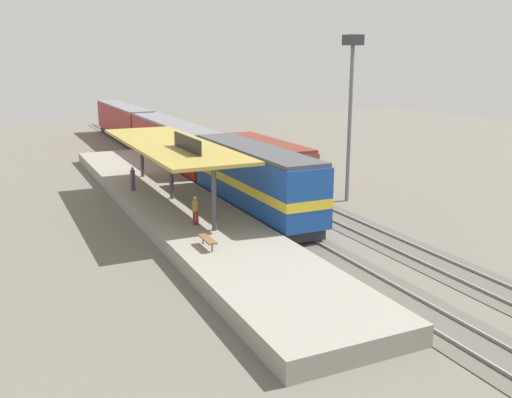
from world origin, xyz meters
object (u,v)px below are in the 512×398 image
object	(u,v)px
locomotive	(254,180)
passenger_carriage_front	(173,144)
person_waiting	(195,209)
person_walking	(133,177)
freight_car	(266,162)
platform_bench	(207,239)
passenger_carriage_rear	(124,122)
light_mast	(351,84)

from	to	relation	value
locomotive	passenger_carriage_front	distance (m)	18.00
passenger_carriage_front	person_waiting	distance (m)	21.92
person_walking	locomotive	bearing A→B (deg)	-46.61
freight_car	person_waiting	xyz separation A→B (m)	(-9.82, -10.96, -0.12)
platform_bench	passenger_carriage_front	world-z (taller)	passenger_carriage_front
passenger_carriage_front	freight_car	distance (m)	11.31
freight_car	person_waiting	size ratio (longest dim) A/B	7.02
platform_bench	freight_car	xyz separation A→B (m)	(10.60, 14.97, 0.63)
passenger_carriage_rear	light_mast	size ratio (longest dim) A/B	1.71
passenger_carriage_rear	freight_car	xyz separation A→B (m)	(4.60, -31.12, -0.34)
freight_car	person_waiting	bearing A→B (deg)	-131.85
passenger_carriage_rear	passenger_carriage_front	bearing A→B (deg)	-90.00
light_mast	person_walking	distance (m)	16.81
locomotive	light_mast	xyz separation A→B (m)	(7.80, 0.71, 5.99)
passenger_carriage_rear	person_walking	xyz separation A→B (m)	(-6.43, -32.00, -0.46)
passenger_carriage_rear	person_waiting	size ratio (longest dim) A/B	11.70
light_mast	freight_car	bearing A→B (deg)	114.66
light_mast	passenger_carriage_front	bearing A→B (deg)	114.28
passenger_carriage_front	freight_car	size ratio (longest dim) A/B	1.67
freight_car	person_waiting	world-z (taller)	freight_car
person_waiting	locomotive	bearing A→B (deg)	32.19
locomotive	person_waiting	size ratio (longest dim) A/B	8.44
locomotive	person_waiting	xyz separation A→B (m)	(-5.22, -3.28, -0.56)
passenger_carriage_front	person_walking	xyz separation A→B (m)	(-6.43, -11.20, -0.46)
passenger_carriage_front	freight_car	xyz separation A→B (m)	(4.60, -10.32, -0.34)
light_mast	person_walking	size ratio (longest dim) A/B	6.84
platform_bench	freight_car	size ratio (longest dim) A/B	0.14
person_waiting	freight_car	bearing A→B (deg)	48.15
passenger_carriage_rear	light_mast	distance (m)	39.36
passenger_carriage_rear	freight_car	bearing A→B (deg)	-81.59
locomotive	person_waiting	world-z (taller)	locomotive
passenger_carriage_front	freight_car	bearing A→B (deg)	-65.98
person_waiting	platform_bench	bearing A→B (deg)	-101.05
locomotive	passenger_carriage_front	size ratio (longest dim) A/B	0.72
passenger_carriage_rear	light_mast	bearing A→B (deg)	-78.43
freight_car	person_walking	world-z (taller)	freight_car
person_walking	light_mast	bearing A→B (deg)	-23.18
passenger_carriage_rear	freight_car	size ratio (longest dim) A/B	1.67
locomotive	freight_car	bearing A→B (deg)	59.07
passenger_carriage_front	person_walking	size ratio (longest dim) A/B	11.70
locomotive	freight_car	size ratio (longest dim) A/B	1.20
platform_bench	light_mast	distance (m)	17.44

